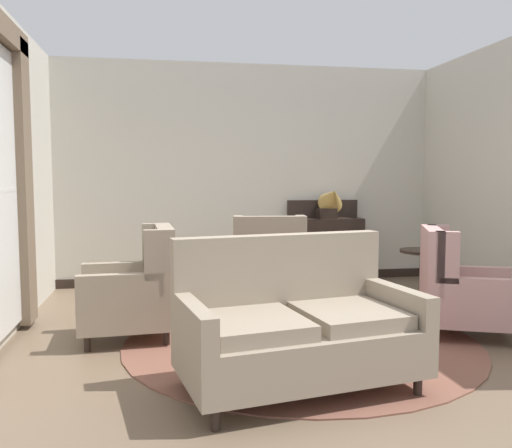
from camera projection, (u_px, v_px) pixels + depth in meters
ground at (310, 352)px, 4.52m from camera, size 8.76×8.76×0.00m
wall_back at (249, 175)px, 7.46m from camera, size 5.43×0.08×3.01m
wall_left at (1, 173)px, 4.85m from camera, size 0.08×4.38×3.01m
baseboard_back at (250, 278)px, 7.53m from camera, size 5.27×0.03×0.12m
area_rug at (301, 341)px, 4.82m from camera, size 3.15×3.15×0.01m
coffee_table at (297, 291)px, 5.04m from camera, size 1.00×1.00×0.48m
porcelain_vase at (303, 267)px, 5.05m from camera, size 0.14×0.14×0.37m
settee at (296, 328)px, 3.73m from camera, size 1.74×1.14×1.05m
armchair_foreground_right at (268, 266)px, 6.20m from camera, size 0.89×0.87×1.04m
armchair_back_corner at (135, 291)px, 4.87m from camera, size 0.86×0.78×1.03m
armchair_near_window at (460, 290)px, 4.99m from camera, size 1.05×1.00×1.00m
side_table at (423, 275)px, 5.77m from camera, size 0.49×0.49×0.70m
sideboard at (325, 246)px, 7.43m from camera, size 1.01×0.35×1.15m
gramophone at (331, 200)px, 7.30m from camera, size 0.37×0.47×0.52m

